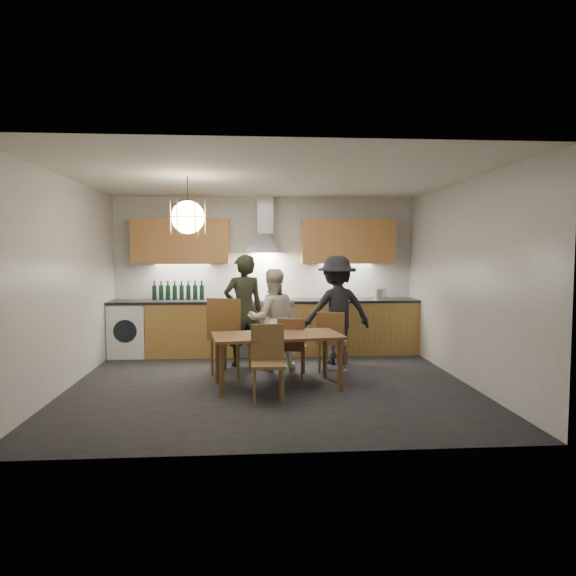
{
  "coord_description": "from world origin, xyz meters",
  "views": [
    {
      "loc": [
        -0.25,
        -6.42,
        1.68
      ],
      "look_at": [
        0.25,
        0.4,
        1.2
      ],
      "focal_mm": 32.0,
      "sensor_mm": 36.0,
      "label": 1
    }
  ],
  "objects": [
    {
      "name": "person_left",
      "position": [
        -0.35,
        1.14,
        0.82
      ],
      "size": [
        0.69,
        0.55,
        1.64
      ],
      "primitive_type": "imported",
      "rotation": [
        0.0,
        0.0,
        3.43
      ],
      "color": "black",
      "rests_on": "ground"
    },
    {
      "name": "pendant_lamp",
      "position": [
        -1.0,
        -0.1,
        2.1
      ],
      "size": [
        0.43,
        0.43,
        0.7
      ],
      "color": "black",
      "rests_on": "ground"
    },
    {
      "name": "chair_back_mid",
      "position": [
        0.3,
        0.34,
        0.46
      ],
      "size": [
        0.42,
        0.42,
        0.8
      ],
      "rotation": [
        0.0,
        0.0,
        2.96
      ],
      "color": "brown",
      "rests_on": "ground"
    },
    {
      "name": "mixing_bowl",
      "position": [
        1.12,
        1.86,
        0.94
      ],
      "size": [
        0.39,
        0.39,
        0.08
      ],
      "primitive_type": "imported",
      "rotation": [
        0.0,
        0.0,
        0.22
      ],
      "color": "silver",
      "rests_on": "counter_run"
    },
    {
      "name": "chair_front",
      "position": [
        -0.06,
        -0.63,
        0.49
      ],
      "size": [
        0.39,
        0.39,
        0.85
      ],
      "rotation": [
        0.0,
        0.0,
        0.01
      ],
      "color": "brown",
      "rests_on": "ground"
    },
    {
      "name": "person_right",
      "position": [
        1.05,
        1.18,
        0.81
      ],
      "size": [
        1.13,
        0.77,
        1.62
      ],
      "primitive_type": "imported",
      "rotation": [
        0.0,
        0.0,
        3.31
      ],
      "color": "black",
      "rests_on": "ground"
    },
    {
      "name": "chair_back_left",
      "position": [
        -0.56,
        0.51,
        0.61
      ],
      "size": [
        0.64,
        0.64,
        1.07
      ],
      "rotation": [
        0.0,
        0.0,
        2.72
      ],
      "color": "brown",
      "rests_on": "ground"
    },
    {
      "name": "dining_table",
      "position": [
        0.08,
        -0.13,
        0.59
      ],
      "size": [
        1.67,
        1.0,
        0.66
      ],
      "rotation": [
        0.0,
        0.0,
        0.14
      ],
      "color": "brown",
      "rests_on": "ground"
    },
    {
      "name": "wall_fixtures",
      "position": [
        0.0,
        2.07,
        1.87
      ],
      "size": [
        4.3,
        0.54,
        1.1
      ],
      "color": "tan",
      "rests_on": "ground"
    },
    {
      "name": "room_shell",
      "position": [
        0.0,
        0.0,
        1.71
      ],
      "size": [
        5.02,
        4.52,
        2.61
      ],
      "color": "white",
      "rests_on": "ground"
    },
    {
      "name": "wine_bottles",
      "position": [
        -1.43,
        2.05,
        1.05
      ],
      "size": [
        0.84,
        0.07,
        0.31
      ],
      "color": "black",
      "rests_on": "counter_run"
    },
    {
      "name": "person_mid",
      "position": [
        0.06,
        0.87,
        0.72
      ],
      "size": [
        0.78,
        0.65,
        1.44
      ],
      "primitive_type": "imported",
      "rotation": [
        0.0,
        0.0,
        3.3
      ],
      "color": "beige",
      "rests_on": "ground"
    },
    {
      "name": "chair_back_right",
      "position": [
        0.88,
        0.61,
        0.49
      ],
      "size": [
        0.49,
        0.49,
        0.85
      ],
      "rotation": [
        0.0,
        0.0,
        2.8
      ],
      "color": "brown",
      "rests_on": "ground"
    },
    {
      "name": "range_stove",
      "position": [
        0.0,
        1.94,
        0.44
      ],
      "size": [
        0.9,
        0.6,
        0.92
      ],
      "color": "silver",
      "rests_on": "ground"
    },
    {
      "name": "counter_run",
      "position": [
        0.02,
        1.95,
        0.45
      ],
      "size": [
        5.0,
        0.62,
        0.9
      ],
      "color": "tan",
      "rests_on": "ground"
    },
    {
      "name": "stock_pot",
      "position": [
        1.9,
        1.96,
        0.98
      ],
      "size": [
        0.23,
        0.23,
        0.16
      ],
      "primitive_type": "cylinder",
      "rotation": [
        0.0,
        0.0,
        -0.03
      ],
      "color": "#B2B2B5",
      "rests_on": "counter_run"
    },
    {
      "name": "ground",
      "position": [
        0.0,
        0.0,
        0.0
      ],
      "size": [
        5.0,
        5.0,
        0.0
      ],
      "primitive_type": "plane",
      "color": "black",
      "rests_on": "ground"
    }
  ]
}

